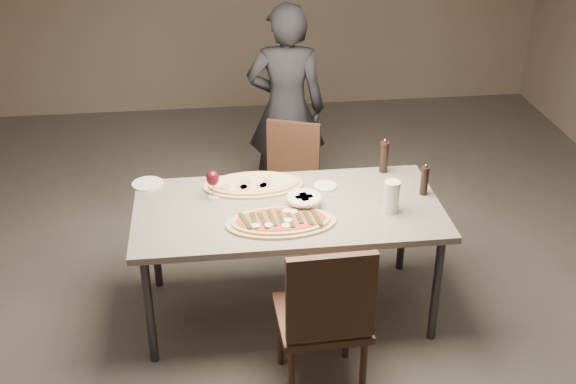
{
  "coord_description": "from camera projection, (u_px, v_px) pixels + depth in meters",
  "views": [
    {
      "loc": [
        -0.44,
        -3.64,
        2.84
      ],
      "look_at": [
        0.0,
        0.0,
        0.85
      ],
      "focal_mm": 45.0,
      "sensor_mm": 36.0,
      "label": 1
    }
  ],
  "objects": [
    {
      "name": "carafe",
      "position": [
        391.0,
        197.0,
        4.13
      ],
      "size": [
        0.09,
        0.09,
        0.19
      ],
      "rotation": [
        0.0,
        0.0,
        -0.4
      ],
      "color": "silver",
      "rests_on": "dining_table"
    },
    {
      "name": "pepper_mill_right",
      "position": [
        424.0,
        180.0,
        4.31
      ],
      "size": [
        0.05,
        0.05,
        0.2
      ],
      "rotation": [
        0.0,
        0.0,
        -0.38
      ],
      "color": "black",
      "rests_on": "dining_table"
    },
    {
      "name": "dining_table",
      "position": [
        288.0,
        215.0,
        4.25
      ],
      "size": [
        1.8,
        0.9,
        0.75
      ],
      "color": "gray",
      "rests_on": "ground"
    },
    {
      "name": "oil_dish",
      "position": [
        325.0,
        186.0,
        4.43
      ],
      "size": [
        0.14,
        0.14,
        0.02
      ],
      "rotation": [
        0.0,
        0.0,
        -0.19
      ],
      "color": "white",
      "rests_on": "dining_table"
    },
    {
      "name": "ham_pizza",
      "position": [
        254.0,
        184.0,
        4.44
      ],
      "size": [
        0.62,
        0.34,
        0.04
      ],
      "rotation": [
        0.0,
        0.0,
        0.18
      ],
      "color": "tan",
      "rests_on": "dining_table"
    },
    {
      "name": "room",
      "position": [
        288.0,
        103.0,
        3.91
      ],
      "size": [
        7.0,
        7.0,
        7.0
      ],
      "color": "#554F49",
      "rests_on": "ground"
    },
    {
      "name": "side_plate",
      "position": [
        148.0,
        184.0,
        4.46
      ],
      "size": [
        0.19,
        0.19,
        0.01
      ],
      "rotation": [
        0.0,
        0.0,
        -0.06
      ],
      "color": "white",
      "rests_on": "dining_table"
    },
    {
      "name": "chair_near",
      "position": [
        325.0,
        314.0,
        3.66
      ],
      "size": [
        0.48,
        0.48,
        0.98
      ],
      "rotation": [
        0.0,
        0.0,
        0.03
      ],
      "color": "#40271A",
      "rests_on": "ground"
    },
    {
      "name": "pepper_mill_left",
      "position": [
        384.0,
        156.0,
        4.57
      ],
      "size": [
        0.06,
        0.06,
        0.23
      ],
      "rotation": [
        0.0,
        0.0,
        0.23
      ],
      "color": "black",
      "rests_on": "dining_table"
    },
    {
      "name": "wine_glass",
      "position": [
        213.0,
        179.0,
        4.26
      ],
      "size": [
        0.08,
        0.08,
        0.18
      ],
      "rotation": [
        0.0,
        0.0,
        -0.03
      ],
      "color": "silver",
      "rests_on": "dining_table"
    },
    {
      "name": "chair_far",
      "position": [
        290.0,
        176.0,
        5.15
      ],
      "size": [
        0.52,
        0.52,
        0.86
      ],
      "rotation": [
        0.0,
        0.0,
        2.77
      ],
      "color": "#40271A",
      "rests_on": "ground"
    },
    {
      "name": "zucchini_pizza",
      "position": [
        281.0,
        221.0,
        4.04
      ],
      "size": [
        0.62,
        0.35,
        0.05
      ],
      "rotation": [
        0.0,
        0.0,
        0.34
      ],
      "color": "tan",
      "rests_on": "dining_table"
    },
    {
      "name": "bread_basket",
      "position": [
        304.0,
        200.0,
        4.2
      ],
      "size": [
        0.21,
        0.21,
        0.08
      ],
      "rotation": [
        0.0,
        0.0,
        0.31
      ],
      "color": "beige",
      "rests_on": "dining_table"
    },
    {
      "name": "diner",
      "position": [
        286.0,
        109.0,
        5.4
      ],
      "size": [
        0.63,
        0.46,
        1.61
      ],
      "primitive_type": "imported",
      "rotation": [
        0.0,
        0.0,
        3.01
      ],
      "color": "black",
      "rests_on": "ground"
    }
  ]
}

